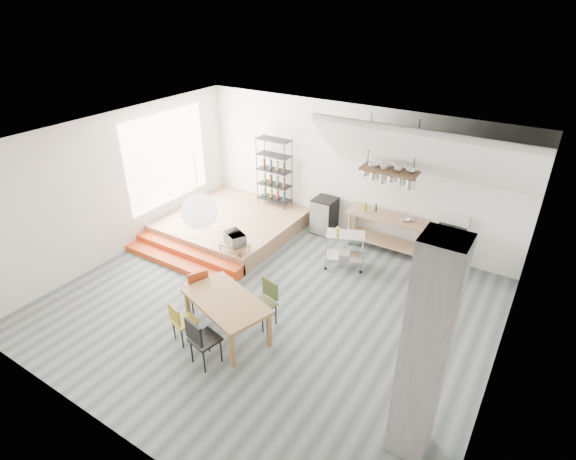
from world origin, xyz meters
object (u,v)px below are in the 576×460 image
Objects in this scene: stove at (447,248)px; mini_fridge at (324,215)px; rolling_cart at (345,246)px; dining_table at (226,304)px.

mini_fridge is (-3.01, 0.04, -0.02)m from stove.
mini_fridge is (-1.14, 1.20, -0.07)m from rolling_cart.
rolling_cart is (-1.87, -1.15, 0.05)m from stove.
rolling_cart is at bearing 93.51° from dining_table.
stove is at bearing 75.56° from dining_table.
rolling_cart is (0.77, 3.08, -0.14)m from dining_table.
rolling_cart is 1.02× the size of mini_fridge.
rolling_cart reaches higher than dining_table.
stove reaches higher than dining_table.
dining_table is at bearing -125.57° from rolling_cart.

